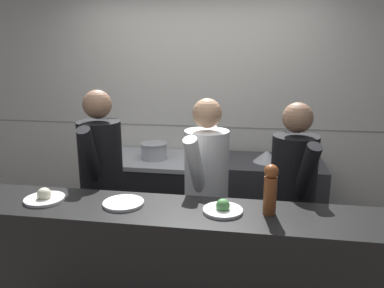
{
  "coord_description": "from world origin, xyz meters",
  "views": [
    {
      "loc": [
        0.54,
        -2.25,
        1.92
      ],
      "look_at": [
        0.05,
        0.78,
        1.15
      ],
      "focal_mm": 35.0,
      "sensor_mm": 36.0,
      "label": 1
    }
  ],
  "objects_px": {
    "plated_dish_dessert": "(223,209)",
    "chef_line": "(292,200)",
    "plated_dish_main": "(44,197)",
    "pepper_mill": "(270,188)",
    "mixing_bowl_steel": "(267,156)",
    "plated_dish_appetiser": "(123,203)",
    "oven_range": "(148,200)",
    "chef_head_cook": "(102,183)",
    "chef_sous": "(206,193)",
    "stock_pot": "(154,150)"
  },
  "relations": [
    {
      "from": "oven_range",
      "to": "stock_pot",
      "type": "distance_m",
      "value": 0.54
    },
    {
      "from": "plated_dish_appetiser",
      "to": "chef_sous",
      "type": "bearing_deg",
      "value": 55.6
    },
    {
      "from": "stock_pot",
      "to": "plated_dish_appetiser",
      "type": "height_order",
      "value": "stock_pot"
    },
    {
      "from": "plated_dish_main",
      "to": "chef_head_cook",
      "type": "bearing_deg",
      "value": 82.44
    },
    {
      "from": "stock_pot",
      "to": "plated_dish_main",
      "type": "bearing_deg",
      "value": -102.46
    },
    {
      "from": "chef_line",
      "to": "oven_range",
      "type": "bearing_deg",
      "value": 131.88
    },
    {
      "from": "stock_pot",
      "to": "plated_dish_appetiser",
      "type": "bearing_deg",
      "value": -82.41
    },
    {
      "from": "plated_dish_dessert",
      "to": "chef_line",
      "type": "height_order",
      "value": "chef_line"
    },
    {
      "from": "pepper_mill",
      "to": "chef_line",
      "type": "relative_size",
      "value": 0.18
    },
    {
      "from": "plated_dish_dessert",
      "to": "chef_line",
      "type": "distance_m",
      "value": 0.78
    },
    {
      "from": "mixing_bowl_steel",
      "to": "chef_line",
      "type": "relative_size",
      "value": 0.16
    },
    {
      "from": "oven_range",
      "to": "plated_dish_dessert",
      "type": "distance_m",
      "value": 1.79
    },
    {
      "from": "chef_head_cook",
      "to": "chef_line",
      "type": "height_order",
      "value": "chef_head_cook"
    },
    {
      "from": "pepper_mill",
      "to": "chef_sous",
      "type": "height_order",
      "value": "chef_sous"
    },
    {
      "from": "plated_dish_main",
      "to": "chef_line",
      "type": "xyz_separation_m",
      "value": [
        1.54,
        0.63,
        -0.17
      ]
    },
    {
      "from": "plated_dish_main",
      "to": "pepper_mill",
      "type": "distance_m",
      "value": 1.36
    },
    {
      "from": "plated_dish_main",
      "to": "pepper_mill",
      "type": "bearing_deg",
      "value": 1.24
    },
    {
      "from": "plated_dish_appetiser",
      "to": "pepper_mill",
      "type": "relative_size",
      "value": 0.84
    },
    {
      "from": "oven_range",
      "to": "pepper_mill",
      "type": "bearing_deg",
      "value": -51.85
    },
    {
      "from": "oven_range",
      "to": "chef_sous",
      "type": "bearing_deg",
      "value": -49.95
    },
    {
      "from": "plated_dish_dessert",
      "to": "mixing_bowl_steel",
      "type": "bearing_deg",
      "value": 78.51
    },
    {
      "from": "mixing_bowl_steel",
      "to": "plated_dish_main",
      "type": "distance_m",
      "value": 1.99
    },
    {
      "from": "stock_pot",
      "to": "chef_sous",
      "type": "relative_size",
      "value": 0.16
    },
    {
      "from": "oven_range",
      "to": "plated_dish_dessert",
      "type": "xyz_separation_m",
      "value": [
        0.87,
        -1.45,
        0.59
      ]
    },
    {
      "from": "mixing_bowl_steel",
      "to": "plated_dish_dessert",
      "type": "height_order",
      "value": "plated_dish_dessert"
    },
    {
      "from": "mixing_bowl_steel",
      "to": "plated_dish_dessert",
      "type": "relative_size",
      "value": 1.1
    },
    {
      "from": "chef_head_cook",
      "to": "chef_sous",
      "type": "relative_size",
      "value": 1.03
    },
    {
      "from": "plated_dish_main",
      "to": "plated_dish_dessert",
      "type": "bearing_deg",
      "value": 0.52
    },
    {
      "from": "plated_dish_appetiser",
      "to": "pepper_mill",
      "type": "distance_m",
      "value": 0.86
    },
    {
      "from": "mixing_bowl_steel",
      "to": "plated_dish_main",
      "type": "height_order",
      "value": "plated_dish_main"
    },
    {
      "from": "chef_head_cook",
      "to": "chef_sous",
      "type": "xyz_separation_m",
      "value": [
        0.83,
        -0.03,
        -0.02
      ]
    },
    {
      "from": "plated_dish_appetiser",
      "to": "oven_range",
      "type": "bearing_deg",
      "value": 100.7
    },
    {
      "from": "oven_range",
      "to": "plated_dish_main",
      "type": "distance_m",
      "value": 1.59
    },
    {
      "from": "oven_range",
      "to": "plated_dish_dessert",
      "type": "height_order",
      "value": "plated_dish_dessert"
    },
    {
      "from": "plated_dish_dessert",
      "to": "chef_line",
      "type": "xyz_separation_m",
      "value": [
        0.45,
        0.62,
        -0.17
      ]
    },
    {
      "from": "chef_sous",
      "to": "pepper_mill",
      "type": "bearing_deg",
      "value": -40.25
    },
    {
      "from": "plated_dish_appetiser",
      "to": "chef_head_cook",
      "type": "bearing_deg",
      "value": 122.36
    },
    {
      "from": "chef_sous",
      "to": "plated_dish_main",
      "type": "bearing_deg",
      "value": -131.0
    },
    {
      "from": "pepper_mill",
      "to": "mixing_bowl_steel",
      "type": "bearing_deg",
      "value": 88.73
    },
    {
      "from": "oven_range",
      "to": "chef_sous",
      "type": "height_order",
      "value": "chef_sous"
    },
    {
      "from": "oven_range",
      "to": "plated_dish_main",
      "type": "bearing_deg",
      "value": -98.72
    },
    {
      "from": "pepper_mill",
      "to": "plated_dish_appetiser",
      "type": "bearing_deg",
      "value": -179.32
    },
    {
      "from": "stock_pot",
      "to": "plated_dish_appetiser",
      "type": "distance_m",
      "value": 1.4
    },
    {
      "from": "chef_sous",
      "to": "oven_range",
      "type": "bearing_deg",
      "value": 144.39
    },
    {
      "from": "pepper_mill",
      "to": "chef_head_cook",
      "type": "relative_size",
      "value": 0.18
    },
    {
      "from": "pepper_mill",
      "to": "stock_pot",
      "type": "bearing_deg",
      "value": 126.93
    },
    {
      "from": "mixing_bowl_steel",
      "to": "chef_head_cook",
      "type": "bearing_deg",
      "value": -149.03
    },
    {
      "from": "chef_line",
      "to": "mixing_bowl_steel",
      "type": "bearing_deg",
      "value": 85.32
    },
    {
      "from": "plated_dish_appetiser",
      "to": "pepper_mill",
      "type": "height_order",
      "value": "pepper_mill"
    },
    {
      "from": "chef_head_cook",
      "to": "plated_dish_dessert",
      "type": "bearing_deg",
      "value": -37.03
    }
  ]
}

